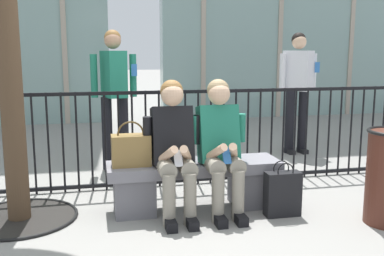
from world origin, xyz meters
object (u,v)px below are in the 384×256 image
(stone_bench, at_px, (194,180))
(seated_person_companion, at_px, (221,142))
(bystander_at_railing, at_px, (298,83))
(bystander_further_back, at_px, (114,89))
(seated_person_with_phone, at_px, (174,144))
(handbag_on_bench, at_px, (131,150))
(shopping_bag, at_px, (283,193))

(stone_bench, relative_size, seated_person_companion, 1.32)
(bystander_at_railing, distance_m, bystander_further_back, 2.60)
(seated_person_with_phone, relative_size, seated_person_companion, 1.00)
(seated_person_companion, xyz_separation_m, handbag_on_bench, (-0.79, 0.12, -0.05))
(bystander_at_railing, bearing_deg, bystander_further_back, -172.62)
(seated_person_with_phone, bearing_deg, stone_bench, 31.15)
(seated_person_companion, distance_m, bystander_further_back, 1.98)
(bystander_further_back, bearing_deg, seated_person_with_phone, -76.41)
(stone_bench, height_order, shopping_bag, shopping_bag)
(seated_person_with_phone, relative_size, bystander_at_railing, 0.71)
(bystander_at_railing, bearing_deg, seated_person_companion, -129.57)
(seated_person_companion, relative_size, shopping_bag, 2.44)
(seated_person_with_phone, distance_m, handbag_on_bench, 0.39)
(seated_person_with_phone, xyz_separation_m, seated_person_companion, (0.43, 0.00, 0.00))
(stone_bench, relative_size, bystander_further_back, 0.94)
(handbag_on_bench, height_order, bystander_further_back, bystander_further_back)
(seated_person_with_phone, distance_m, shopping_bag, 1.07)
(stone_bench, relative_size, shopping_bag, 3.22)
(seated_person_with_phone, distance_m, bystander_at_railing, 3.02)
(seated_person_with_phone, height_order, bystander_further_back, bystander_further_back)
(bystander_at_railing, bearing_deg, stone_bench, -134.68)
(handbag_on_bench, height_order, shopping_bag, handbag_on_bench)
(seated_person_with_phone, relative_size, handbag_on_bench, 3.01)
(bystander_at_railing, bearing_deg, handbag_on_bench, -141.95)
(bystander_further_back, bearing_deg, shopping_bag, -55.34)
(shopping_bag, bearing_deg, seated_person_companion, 156.92)
(seated_person_companion, bearing_deg, handbag_on_bench, 171.49)
(seated_person_companion, bearing_deg, bystander_further_back, 115.82)
(stone_bench, bearing_deg, bystander_further_back, 111.38)
(handbag_on_bench, bearing_deg, bystander_at_railing, 38.05)
(seated_person_companion, distance_m, handbag_on_bench, 0.80)
(shopping_bag, height_order, bystander_at_railing, bystander_at_railing)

